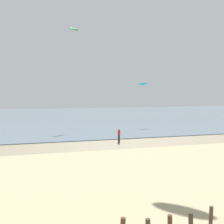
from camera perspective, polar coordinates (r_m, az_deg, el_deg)
name	(u,v)px	position (r m, az deg, el deg)	size (l,w,h in m)	color
wet_sand_strip	(49,148)	(31.09, -12.65, -7.08)	(120.00, 5.71, 0.01)	gray
sea	(39,117)	(68.59, -14.68, -1.04)	(160.00, 70.00, 0.10)	slate
person_nearest_camera	(119,135)	(33.23, 1.42, -4.67)	(0.22, 0.57, 1.71)	#232328
kite_aloft_2	(74,29)	(51.00, -7.66, 16.32)	(2.08, 0.67, 0.33)	green
kite_aloft_6	(143,84)	(49.77, 6.23, 5.72)	(1.93, 0.62, 0.31)	#19B2B7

